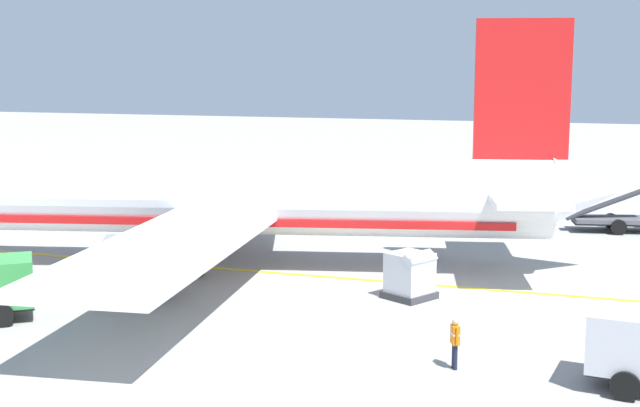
{
  "coord_description": "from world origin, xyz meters",
  "views": [
    {
      "loc": [
        -34.7,
        -4.68,
        9.76
      ],
      "look_at": [
        3.94,
        7.91,
        3.27
      ],
      "focal_mm": 48.69,
      "sensor_mm": 36.0,
      "label": 1
    }
  ],
  "objects_px": {
    "crew_marshaller": "(455,339)",
    "crew_loader_left": "(95,282)",
    "cargo_container_near": "(410,276)",
    "airliner_foreground": "(189,197)"
  },
  "relations": [
    {
      "from": "cargo_container_near",
      "to": "crew_loader_left",
      "type": "xyz_separation_m",
      "value": [
        -5.09,
        12.01,
        0.02
      ]
    },
    {
      "from": "crew_marshaller",
      "to": "crew_loader_left",
      "type": "height_order",
      "value": "crew_loader_left"
    },
    {
      "from": "airliner_foreground",
      "to": "cargo_container_near",
      "type": "relative_size",
      "value": 16.95
    },
    {
      "from": "airliner_foreground",
      "to": "crew_marshaller",
      "type": "height_order",
      "value": "airliner_foreground"
    },
    {
      "from": "crew_loader_left",
      "to": "crew_marshaller",
      "type": "bearing_deg",
      "value": -100.88
    },
    {
      "from": "airliner_foreground",
      "to": "crew_loader_left",
      "type": "bearing_deg",
      "value": 178.04
    },
    {
      "from": "crew_loader_left",
      "to": "airliner_foreground",
      "type": "bearing_deg",
      "value": -1.96
    },
    {
      "from": "crew_marshaller",
      "to": "crew_loader_left",
      "type": "bearing_deg",
      "value": 79.12
    },
    {
      "from": "cargo_container_near",
      "to": "crew_marshaller",
      "type": "bearing_deg",
      "value": -158.16
    },
    {
      "from": "cargo_container_near",
      "to": "crew_marshaller",
      "type": "height_order",
      "value": "cargo_container_near"
    }
  ]
}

